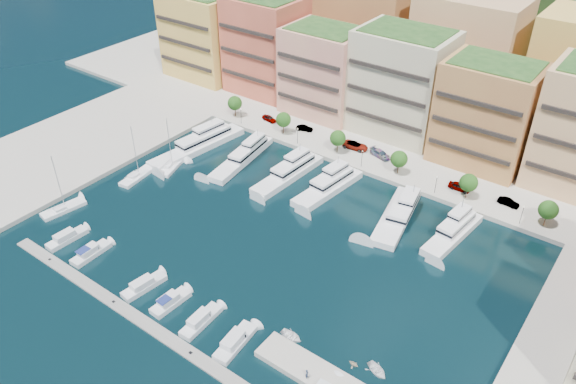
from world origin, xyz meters
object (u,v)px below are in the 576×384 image
at_px(lamppost_0, 241,114).
at_px(tender_0, 291,336).
at_px(car_3, 380,154).
at_px(car_0, 269,118).
at_px(tree_4, 469,183).
at_px(sailboat_1, 137,177).
at_px(sailboat_2, 171,168).
at_px(person_0, 307,374).
at_px(car_5, 508,202).
at_px(lamppost_4, 523,212).
at_px(yacht_3, 330,185).
at_px(lamppost_1, 298,133).
at_px(yacht_5, 454,231).
at_px(tree_2, 338,138).
at_px(cruiser_4, 170,302).
at_px(car_4, 460,187).
at_px(tree_1, 283,120).
at_px(cruiser_0, 67,238).
at_px(cruiser_1, 91,253).
at_px(car_2, 355,146).
at_px(tender_1, 354,364).
at_px(tree_3, 399,159).
at_px(yacht_1, 244,156).
at_px(yacht_2, 290,172).
at_px(car_1, 304,128).
at_px(yacht_0, 201,144).
at_px(sailboat_0, 63,209).
at_px(cruiser_3, 144,286).
at_px(cruiser_5, 201,321).
at_px(yacht_4, 398,214).
at_px(lamppost_3, 436,182).
at_px(tree_5, 548,210).
at_px(tree_0, 235,103).
at_px(cruiser_6, 235,342).
at_px(lamppost_2, 362,156).

height_order(lamppost_0, tender_0, lamppost_0).
bearing_deg(car_3, car_0, 107.13).
relative_size(tree_4, sailboat_1, 0.43).
height_order(sailboat_2, person_0, sailboat_2).
bearing_deg(car_5, sailboat_1, 121.44).
height_order(lamppost_4, car_0, lamppost_4).
height_order(yacht_3, sailboat_1, sailboat_1).
relative_size(lamppost_1, yacht_5, 0.24).
bearing_deg(lamppost_0, yacht_3, -17.60).
height_order(tree_2, lamppost_0, tree_2).
bearing_deg(cruiser_4, car_4, 66.78).
distance_m(tree_1, cruiser_0, 58.85).
distance_m(cruiser_1, car_4, 76.25).
distance_m(lamppost_0, car_2, 31.35).
distance_m(yacht_5, tender_1, 38.18).
distance_m(tree_3, yacht_1, 35.98).
bearing_deg(yacht_2, car_4, 25.63).
relative_size(cruiser_4, car_2, 1.19).
height_order(tender_1, car_1, car_1).
bearing_deg(tree_3, yacht_0, -159.54).
relative_size(tree_2, sailboat_0, 0.43).
relative_size(yacht_5, cruiser_3, 2.11).
xyz_separation_m(yacht_1, car_1, (4.16, 18.92, 0.60)).
relative_size(car_2, car_3, 1.12).
distance_m(tree_3, cruiser_5, 58.46).
xyz_separation_m(tree_2, lamppost_0, (-28.00, -2.30, -0.92)).
xyz_separation_m(tree_1, yacht_4, (39.34, -13.77, -3.65)).
height_order(yacht_2, yacht_3, same).
bearing_deg(lamppost_3, sailboat_0, -139.81).
bearing_deg(yacht_0, tree_5, 12.27).
bearing_deg(car_2, cruiser_3, 169.96).
distance_m(tree_0, yacht_4, 57.15).
relative_size(tree_3, yacht_2, 0.27).
height_order(cruiser_4, car_3, car_3).
distance_m(tree_5, car_1, 60.67).
bearing_deg(lamppost_3, lamppost_1, 180.00).
xyz_separation_m(cruiser_6, car_1, (-30.70, 62.26, 1.14)).
distance_m(tree_3, car_2, 14.21).
bearing_deg(sailboat_2, yacht_5, 13.92).
bearing_deg(sailboat_1, yacht_0, 83.48).
distance_m(tree_2, car_5, 40.27).
relative_size(tree_2, sailboat_1, 0.43).
bearing_deg(person_0, lamppost_0, 15.63).
distance_m(lamppost_3, tender_0, 49.67).
xyz_separation_m(tree_0, lamppost_2, (40.00, -2.30, -0.92)).
bearing_deg(sailboat_0, yacht_1, 65.96).
distance_m(lamppost_4, yacht_2, 49.10).
bearing_deg(tree_4, tree_1, 180.00).
bearing_deg(person_0, tree_2, -2.95).
height_order(car_1, car_3, car_3).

